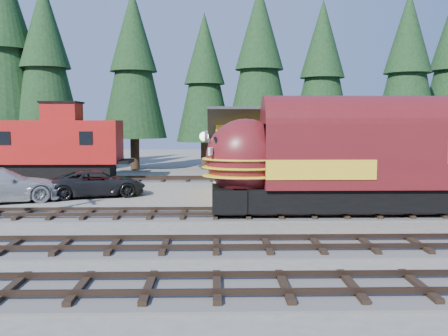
{
  "coord_description": "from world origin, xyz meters",
  "views": [
    {
      "loc": [
        -6.09,
        -19.32,
        4.5
      ],
      "look_at": [
        -5.58,
        4.0,
        2.3
      ],
      "focal_mm": 40.0,
      "sensor_mm": 36.0,
      "label": 1
    }
  ],
  "objects_px": {
    "locomotive": "(363,163)",
    "caboose": "(49,145)",
    "pickup_truck_a": "(98,183)",
    "depot": "(314,147)"
  },
  "relations": [
    {
      "from": "locomotive",
      "to": "caboose",
      "type": "bearing_deg",
      "value": 144.0
    },
    {
      "from": "caboose",
      "to": "pickup_truck_a",
      "type": "bearing_deg",
      "value": -55.16
    },
    {
      "from": "pickup_truck_a",
      "to": "caboose",
      "type": "bearing_deg",
      "value": 17.63
    },
    {
      "from": "locomotive",
      "to": "pickup_truck_a",
      "type": "bearing_deg",
      "value": 155.3
    },
    {
      "from": "pickup_truck_a",
      "to": "locomotive",
      "type": "bearing_deg",
      "value": -131.91
    },
    {
      "from": "depot",
      "to": "pickup_truck_a",
      "type": "xyz_separation_m",
      "value": [
        -13.01,
        -0.06,
        -2.18
      ]
    },
    {
      "from": "caboose",
      "to": "pickup_truck_a",
      "type": "relative_size",
      "value": 1.88
    },
    {
      "from": "locomotive",
      "to": "caboose",
      "type": "height_order",
      "value": "caboose"
    },
    {
      "from": "caboose",
      "to": "pickup_truck_a",
      "type": "xyz_separation_m",
      "value": [
        5.26,
        -7.56,
        -1.93
      ]
    },
    {
      "from": "depot",
      "to": "locomotive",
      "type": "distance_m",
      "value": 6.59
    }
  ]
}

